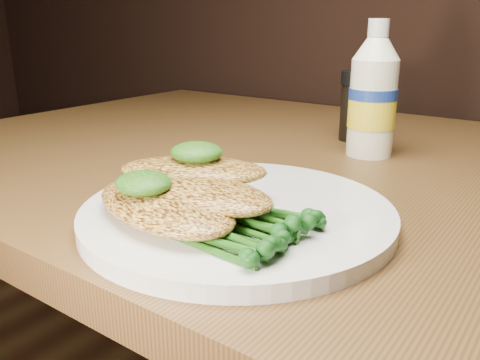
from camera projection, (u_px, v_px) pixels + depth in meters
The scene contains 9 objects.
plate at pixel (238, 213), 0.47m from camera, with size 0.29×0.29×0.02m, color silver.
chicken_front at pixel (164, 205), 0.43m from camera, with size 0.16×0.09×0.03m, color gold.
chicken_mid at pixel (197, 191), 0.44m from camera, with size 0.15×0.08×0.02m, color gold.
chicken_back at pixel (193, 170), 0.47m from camera, with size 0.14×0.07×0.02m, color gold.
pesto_front at pixel (144, 183), 0.42m from camera, with size 0.05×0.05×0.02m, color black.
pesto_back at pixel (197, 152), 0.47m from camera, with size 0.05×0.05×0.02m, color black.
broccolini_bundle at pixel (241, 220), 0.40m from camera, with size 0.15×0.11×0.02m, color #1A4A10, non-canonical shape.
mayo_bottle at pixel (373, 89), 0.67m from camera, with size 0.06×0.06×0.18m, color white, non-canonical shape.
pepper_grinder at pixel (354, 106), 0.76m from camera, with size 0.04×0.04×0.11m, color black, non-canonical shape.
Camera 1 is at (0.31, 0.46, 0.93)m, focal length 37.19 mm.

